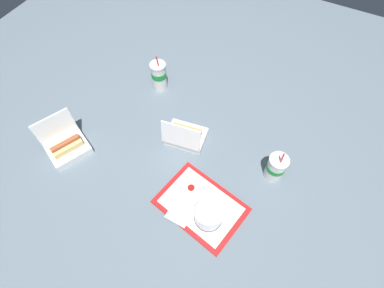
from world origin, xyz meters
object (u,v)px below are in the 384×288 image
(cake_container, at_px, (209,215))
(clamshell_hotdog_back, at_px, (67,146))
(plastic_fork, at_px, (202,188))
(soda_cup_left, at_px, (159,76))
(clamshell_hotdog_center, at_px, (186,135))
(food_tray, at_px, (201,205))
(soda_cup_corner, at_px, (276,167))
(ketchup_cup, at_px, (191,189))

(cake_container, relative_size, clamshell_hotdog_back, 0.51)
(plastic_fork, xyz_separation_m, soda_cup_left, (-0.49, 0.45, 0.07))
(cake_container, distance_m, clamshell_hotdog_center, 0.42)
(cake_container, relative_size, clamshell_hotdog_center, 0.58)
(plastic_fork, relative_size, clamshell_hotdog_back, 0.46)
(food_tray, distance_m, cake_container, 0.08)
(soda_cup_left, xyz_separation_m, soda_cup_corner, (0.75, -0.23, -0.02))
(cake_container, bearing_deg, soda_cup_corner, 62.33)
(cake_container, distance_m, soda_cup_corner, 0.38)
(ketchup_cup, bearing_deg, soda_cup_corner, 39.94)
(plastic_fork, xyz_separation_m, clamshell_hotdog_back, (-0.67, -0.12, 0.03))
(soda_cup_left, height_order, soda_cup_corner, soda_cup_left)
(soda_cup_left, bearing_deg, cake_container, -44.32)
(ketchup_cup, relative_size, plastic_fork, 0.36)
(ketchup_cup, xyz_separation_m, clamshell_hotdog_back, (-0.64, -0.09, 0.01))
(clamshell_hotdog_center, height_order, soda_cup_left, soda_cup_left)
(food_tray, height_order, soda_cup_corner, soda_cup_corner)
(food_tray, height_order, plastic_fork, plastic_fork)
(clamshell_hotdog_back, relative_size, clamshell_hotdog_center, 1.13)
(cake_container, height_order, clamshell_hotdog_back, clamshell_hotdog_back)
(soda_cup_left, bearing_deg, clamshell_hotdog_back, -107.61)
(clamshell_hotdog_back, bearing_deg, clamshell_hotdog_center, 33.95)
(ketchup_cup, bearing_deg, clamshell_hotdog_back, -172.13)
(clamshell_hotdog_back, distance_m, soda_cup_corner, 1.00)
(clamshell_hotdog_center, xyz_separation_m, soda_cup_corner, (0.46, 0.02, 0.03))
(clamshell_hotdog_back, bearing_deg, food_tray, 3.59)
(soda_cup_corner, bearing_deg, soda_cup_left, 162.82)
(soda_cup_left, bearing_deg, food_tray, -45.16)
(ketchup_cup, distance_m, plastic_fork, 0.05)
(clamshell_hotdog_back, distance_m, soda_cup_left, 0.60)
(food_tray, xyz_separation_m, ketchup_cup, (-0.07, 0.04, 0.02))
(clamshell_hotdog_center, xyz_separation_m, soda_cup_left, (-0.30, 0.25, 0.05))
(clamshell_hotdog_back, height_order, soda_cup_corner, soda_cup_corner)
(ketchup_cup, bearing_deg, plastic_fork, 37.91)
(soda_cup_left, relative_size, soda_cup_corner, 1.14)
(food_tray, bearing_deg, soda_cup_corner, 52.20)
(food_tray, xyz_separation_m, cake_container, (0.05, -0.04, 0.05))
(food_tray, height_order, clamshell_hotdog_center, clamshell_hotdog_center)
(ketchup_cup, height_order, clamshell_hotdog_back, clamshell_hotdog_back)
(ketchup_cup, height_order, plastic_fork, ketchup_cup)
(clamshell_hotdog_back, bearing_deg, soda_cup_left, 72.39)
(plastic_fork, distance_m, clamshell_hotdog_center, 0.28)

